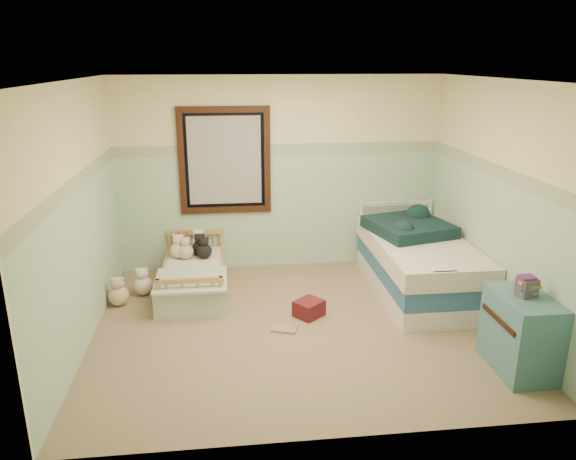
{
  "coord_description": "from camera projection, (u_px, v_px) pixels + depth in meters",
  "views": [
    {
      "loc": [
        -0.69,
        -5.12,
        2.69
      ],
      "look_at": [
        -0.06,
        0.35,
        0.95
      ],
      "focal_mm": 33.97,
      "sensor_mm": 36.0,
      "label": 1
    }
  ],
  "objects": [
    {
      "name": "patchwork_quilt",
      "position": [
        191.0,
        280.0,
        6.08
      ],
      "size": [
        0.79,
        0.73,
        0.03
      ],
      "primitive_type": "cube",
      "color": "#8BB5D7",
      "rests_on": "toddler_mattress"
    },
    {
      "name": "wainscot_mint",
      "position": [
        280.0,
        212.0,
        7.2
      ],
      "size": [
        4.2,
        0.01,
        1.5
      ],
      "primitive_type": "cube",
      "color": "#A0CBA6",
      "rests_on": "floor"
    },
    {
      "name": "wall_left",
      "position": [
        77.0,
        218.0,
        5.13
      ],
      "size": [
        0.04,
        3.6,
        2.5
      ],
      "primitive_type": "cube",
      "color": "beige",
      "rests_on": "floor"
    },
    {
      "name": "floor_book",
      "position": [
        285.0,
        328.0,
        5.65
      ],
      "size": [
        0.3,
        0.27,
        0.02
      ],
      "primitive_type": "cube",
      "rotation": [
        0.0,
        0.0,
        -0.36
      ],
      "color": "orange",
      "rests_on": "floor"
    },
    {
      "name": "plush_floor_tan",
      "position": [
        119.0,
        296.0,
        6.18
      ],
      "size": [
        0.23,
        0.23,
        0.23
      ],
      "primitive_type": "sphere",
      "color": "beige",
      "rests_on": "floor"
    },
    {
      "name": "extra_plush_1",
      "position": [
        179.0,
        250.0,
        6.78
      ],
      "size": [
        0.21,
        0.21,
        0.21
      ],
      "primitive_type": "sphere",
      "color": "silver",
      "rests_on": "toddler_mattress"
    },
    {
      "name": "toddler_bed_frame",
      "position": [
        194.0,
        283.0,
        6.58
      ],
      "size": [
        0.73,
        1.46,
        0.19
      ],
      "primitive_type": "cube",
      "color": "#A96E39",
      "rests_on": "floor"
    },
    {
      "name": "twin_boxspring",
      "position": [
        419.0,
        266.0,
        6.47
      ],
      "size": [
        1.0,
        2.0,
        0.22
      ],
      "primitive_type": "cube",
      "color": "#1A4E83",
      "rests_on": "twin_bed_frame"
    },
    {
      "name": "ceiling",
      "position": [
        299.0,
        79.0,
        4.98
      ],
      "size": [
        4.2,
        3.6,
        0.02
      ],
      "primitive_type": "cube",
      "color": "silver",
      "rests_on": "wall_back"
    },
    {
      "name": "red_pillow",
      "position": [
        309.0,
        308.0,
        5.93
      ],
      "size": [
        0.38,
        0.37,
        0.18
      ],
      "primitive_type": "cube",
      "rotation": [
        0.0,
        0.0,
        0.7
      ],
      "color": "maroon",
      "rests_on": "floor"
    },
    {
      "name": "plush_bed_dark",
      "position": [
        204.0,
        251.0,
        6.76
      ],
      "size": [
        0.19,
        0.19,
        0.19
      ],
      "primitive_type": "sphere",
      "color": "black",
      "rests_on": "toddler_mattress"
    },
    {
      "name": "plush_bed_white",
      "position": [
        199.0,
        245.0,
        6.96
      ],
      "size": [
        0.21,
        0.21,
        0.21
      ],
      "primitive_type": "sphere",
      "color": "silver",
      "rests_on": "toddler_mattress"
    },
    {
      "name": "wall_front",
      "position": [
        333.0,
        283.0,
        3.65
      ],
      "size": [
        4.2,
        0.04,
        2.5
      ],
      "primitive_type": "cube",
      "color": "beige",
      "rests_on": "floor"
    },
    {
      "name": "twin_mattress",
      "position": [
        420.0,
        249.0,
        6.4
      ],
      "size": [
        1.04,
        2.04,
        0.22
      ],
      "primitive_type": "cube",
      "color": "white",
      "rests_on": "twin_boxspring"
    },
    {
      "name": "dresser",
      "position": [
        521.0,
        333.0,
        4.83
      ],
      "size": [
        0.45,
        0.71,
        0.71
      ],
      "primitive_type": "cube",
      "color": "teal",
      "rests_on": "floor"
    },
    {
      "name": "plush_bed_tan",
      "position": [
        186.0,
        252.0,
        6.74
      ],
      "size": [
        0.19,
        0.19,
        0.19
      ],
      "primitive_type": "sphere",
      "color": "beige",
      "rests_on": "toddler_mattress"
    },
    {
      "name": "toddler_mattress",
      "position": [
        193.0,
        271.0,
        6.53
      ],
      "size": [
        0.67,
        1.4,
        0.12
      ],
      "primitive_type": "cube",
      "color": "silver",
      "rests_on": "toddler_bed_frame"
    },
    {
      "name": "book_stack",
      "position": [
        527.0,
        288.0,
        4.71
      ],
      "size": [
        0.18,
        0.16,
        0.16
      ],
      "primitive_type": "cube",
      "rotation": [
        0.0,
        0.0,
        0.23
      ],
      "color": "brown",
      "rests_on": "dresser"
    },
    {
      "name": "window_blinds",
      "position": [
        225.0,
        161.0,
        6.9
      ],
      "size": [
        0.92,
        0.01,
        1.12
      ],
      "primitive_type": "cube",
      "color": "beige",
      "rests_on": "window_frame"
    },
    {
      "name": "plush_bed_brown",
      "position": [
        183.0,
        246.0,
        6.94
      ],
      "size": [
        0.2,
        0.2,
        0.2
      ],
      "primitive_type": "sphere",
      "color": "brown",
      "rests_on": "toddler_mattress"
    },
    {
      "name": "teal_blanket",
      "position": [
        409.0,
        227.0,
        6.63
      ],
      "size": [
        1.05,
        1.09,
        0.14
      ],
      "primitive_type": "cube",
      "rotation": [
        0.0,
        0.0,
        0.25
      ],
      "color": "black",
      "rests_on": "twin_mattress"
    },
    {
      "name": "window_frame",
      "position": [
        225.0,
        161.0,
        6.89
      ],
      "size": [
        1.16,
        0.06,
        1.36
      ],
      "primitive_type": "cube",
      "color": "black",
      "rests_on": "wall_back"
    },
    {
      "name": "wall_right",
      "position": [
        500.0,
        205.0,
        5.59
      ],
      "size": [
        0.04,
        3.6,
        2.5
      ],
      "primitive_type": "cube",
      "color": "beige",
      "rests_on": "floor"
    },
    {
      "name": "plush_floor_cream",
      "position": [
        143.0,
        286.0,
        6.46
      ],
      "size": [
        0.23,
        0.23,
        0.23
      ],
      "primitive_type": "sphere",
      "color": "silver",
      "rests_on": "floor"
    },
    {
      "name": "border_strip",
      "position": [
        279.0,
        150.0,
        6.95
      ],
      "size": [
        4.2,
        0.01,
        0.15
      ],
      "primitive_type": "cube",
      "color": "#597E5F",
      "rests_on": "wall_back"
    },
    {
      "name": "wall_back",
      "position": [
        279.0,
        174.0,
        7.06
      ],
      "size": [
        4.2,
        0.04,
        2.5
      ],
      "primitive_type": "cube",
      "color": "beige",
      "rests_on": "floor"
    },
    {
      "name": "twin_bed_frame",
      "position": [
        417.0,
        283.0,
        6.53
      ],
      "size": [
        1.0,
        2.0,
        0.22
      ],
      "primitive_type": "cube",
      "color": "white",
      "rests_on": "floor"
    },
    {
      "name": "floor",
      "position": [
        297.0,
        326.0,
        5.74
      ],
      "size": [
        4.2,
        3.6,
        0.02
      ],
      "primitive_type": "cube",
      "color": "#746548",
      "rests_on": "ground"
    },
    {
      "name": "extra_plush_0",
      "position": [
        200.0,
        248.0,
        6.87
      ],
      "size": [
        0.19,
        0.19,
        0.19
      ],
      "primitive_type": "sphere",
      "color": "black",
      "rests_on": "toddler_mattress"
    }
  ]
}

